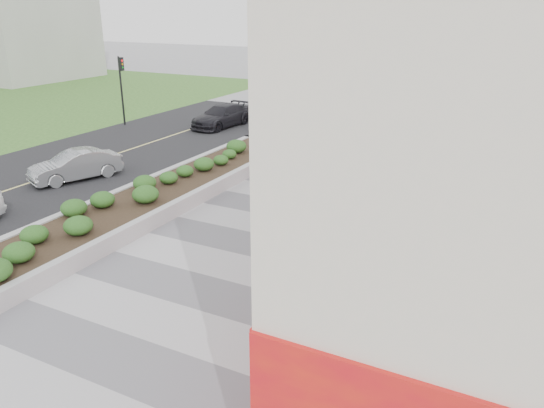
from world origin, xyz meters
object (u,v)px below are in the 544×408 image
Objects in this scene: planter at (165,190)px; traffic_signal_near at (256,90)px; skateboarder at (366,180)px; car_silver at (75,165)px; car_dark at (222,116)px; traffic_signal_far at (121,81)px.

planter is 4.29× the size of traffic_signal_near.
skateboarder reaches higher than planter.
car_dark is at bearing 113.01° from car_silver.
skateboarder is (17.70, -6.09, -2.05)m from traffic_signal_far.
skateboarder is 0.37× the size of car_silver.
car_dark is at bearing 152.05° from traffic_signal_near.
car_silver is (-3.32, -10.15, -2.13)m from traffic_signal_near.
car_silver is 0.84× the size of car_dark.
skateboarder is at bearing -18.99° from traffic_signal_far.
traffic_signal_far reaches higher than planter.
car_silver is at bearing -163.43° from skateboarder.
traffic_signal_far is 18.83m from skateboarder.
traffic_signal_near is 4.47m from car_dark.
car_dark is at bearing 22.41° from traffic_signal_far.
car_silver is at bearing -83.27° from car_dark.
car_dark is (-12.00, 8.45, -0.05)m from skateboarder.
car_silver is 12.01m from car_dark.
planter is 4.29× the size of traffic_signal_far.
car_dark reaches higher than planter.
traffic_signal_near is 10.95m from skateboarder.
skateboarder is 0.31× the size of car_dark.
planter is 4.70× the size of car_silver.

